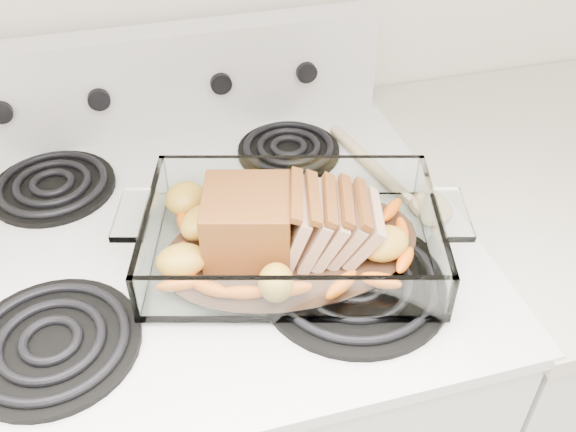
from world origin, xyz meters
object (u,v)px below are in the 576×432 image
object	(u,v)px
baking_dish	(292,241)
pork_roast	(275,226)
electric_range	(214,413)
counter_right	(525,344)

from	to	relation	value
baking_dish	pork_roast	size ratio (longest dim) A/B	1.65
electric_range	counter_right	xyz separation A→B (m)	(0.66, -0.00, -0.02)
electric_range	counter_right	bearing A→B (deg)	-0.10
counter_right	pork_roast	size ratio (longest dim) A/B	3.99
counter_right	pork_roast	xyz separation A→B (m)	(-0.56, -0.09, 0.53)
baking_dish	pork_roast	distance (m)	0.04
pork_roast	electric_range	bearing A→B (deg)	133.67
baking_dish	counter_right	bearing A→B (deg)	24.50
counter_right	pork_roast	world-z (taller)	pork_roast
pork_roast	counter_right	bearing A→B (deg)	2.56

